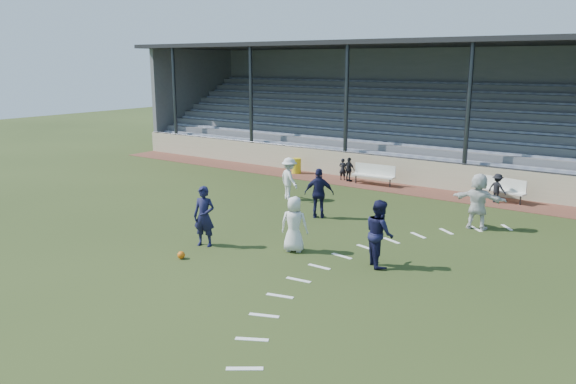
# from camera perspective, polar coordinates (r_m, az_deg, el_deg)

# --- Properties ---
(ground) EXTENTS (90.00, 90.00, 0.00)m
(ground) POSITION_cam_1_polar(r_m,az_deg,el_deg) (17.47, -4.78, -5.68)
(ground) COLOR #2A3817
(ground) RESTS_ON ground
(cinder_track) EXTENTS (34.00, 2.00, 0.02)m
(cinder_track) POSITION_cam_1_polar(r_m,az_deg,el_deg) (26.07, 10.23, 0.49)
(cinder_track) COLOR brown
(cinder_track) RESTS_ON ground
(retaining_wall) EXTENTS (34.00, 0.18, 1.20)m
(retaining_wall) POSITION_cam_1_polar(r_m,az_deg,el_deg) (26.89, 11.24, 2.12)
(retaining_wall) COLOR #BFB493
(retaining_wall) RESTS_ON ground
(bench_left) EXTENTS (2.02, 0.58, 0.95)m
(bench_left) POSITION_cam_1_polar(r_m,az_deg,el_deg) (26.31, 8.74, 1.94)
(bench_left) COLOR silver
(bench_left) RESTS_ON cinder_track
(bench_right) EXTENTS (2.04, 0.89, 0.95)m
(bench_right) POSITION_cam_1_polar(r_m,az_deg,el_deg) (24.65, 20.91, 0.47)
(bench_right) COLOR silver
(bench_right) RESTS_ON cinder_track
(trash_bin) EXTENTS (0.48, 0.48, 0.77)m
(trash_bin) POSITION_cam_1_polar(r_m,az_deg,el_deg) (28.77, 0.86, 2.68)
(trash_bin) COLOR gold
(trash_bin) RESTS_ON cinder_track
(football) EXTENTS (0.22, 0.22, 0.22)m
(football) POSITION_cam_1_polar(r_m,az_deg,el_deg) (16.75, -10.80, -6.31)
(football) COLOR #DD610D
(football) RESTS_ON ground
(player_white_lead) EXTENTS (0.97, 0.79, 1.70)m
(player_white_lead) POSITION_cam_1_polar(r_m,az_deg,el_deg) (16.87, 0.63, -3.28)
(player_white_lead) COLOR silver
(player_white_lead) RESTS_ON ground
(player_navy_lead) EXTENTS (0.80, 0.65, 1.89)m
(player_navy_lead) POSITION_cam_1_polar(r_m,az_deg,el_deg) (17.54, -8.51, -2.47)
(player_navy_lead) COLOR #131436
(player_navy_lead) RESTS_ON ground
(player_navy_mid) EXTENTS (1.16, 1.16, 1.90)m
(player_navy_mid) POSITION_cam_1_polar(r_m,az_deg,el_deg) (15.88, 9.27, -4.14)
(player_navy_mid) COLOR #131436
(player_navy_mid) RESTS_ON ground
(player_white_wing) EXTENTS (1.31, 1.10, 1.76)m
(player_white_wing) POSITION_cam_1_polar(r_m,az_deg,el_deg) (23.22, 0.14, 1.36)
(player_white_wing) COLOR silver
(player_white_wing) RESTS_ON ground
(player_navy_wing) EXTENTS (1.16, 0.90, 1.84)m
(player_navy_wing) POSITION_cam_1_polar(r_m,az_deg,el_deg) (20.51, 3.18, -0.14)
(player_navy_wing) COLOR #131436
(player_navy_wing) RESTS_ON ground
(player_white_back) EXTENTS (1.85, 0.74, 1.95)m
(player_white_back) POSITION_cam_1_polar(r_m,az_deg,el_deg) (20.19, 18.76, -0.88)
(player_white_back) COLOR silver
(player_white_back) RESTS_ON ground
(sub_left_near) EXTENTS (0.41, 0.30, 1.05)m
(sub_left_near) POSITION_cam_1_polar(r_m,az_deg,el_deg) (27.25, 5.58, 2.33)
(sub_left_near) COLOR black
(sub_left_near) RESTS_ON cinder_track
(sub_left_far) EXTENTS (0.72, 0.41, 1.15)m
(sub_left_far) POSITION_cam_1_polar(r_m,az_deg,el_deg) (26.90, 6.22, 2.29)
(sub_left_far) COLOR black
(sub_left_far) RESTS_ON cinder_track
(sub_right) EXTENTS (0.86, 0.65, 1.19)m
(sub_right) POSITION_cam_1_polar(r_m,az_deg,el_deg) (24.23, 20.48, 0.37)
(sub_right) COLOR black
(sub_right) RESTS_ON cinder_track
(grandstand) EXTENTS (34.60, 9.00, 6.61)m
(grandstand) POSITION_cam_1_polar(r_m,az_deg,el_deg) (30.97, 15.01, 6.35)
(grandstand) COLOR slate
(grandstand) RESTS_ON ground
(penalty_arc) EXTENTS (3.89, 14.63, 0.01)m
(penalty_arc) POSITION_cam_1_polar(r_m,az_deg,el_deg) (15.29, 7.27, -8.52)
(penalty_arc) COLOR white
(penalty_arc) RESTS_ON ground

